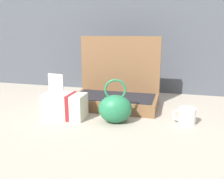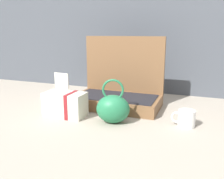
# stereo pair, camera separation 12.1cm
# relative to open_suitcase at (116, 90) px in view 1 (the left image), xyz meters

# --- Properties ---
(ground_plane) EXTENTS (6.00, 6.00, 0.00)m
(ground_plane) POSITION_rel_open_suitcase_xyz_m (0.05, -0.16, -0.10)
(ground_plane) COLOR #9E9384
(open_suitcase) EXTENTS (0.51, 0.29, 0.42)m
(open_suitcase) POSITION_rel_open_suitcase_xyz_m (0.00, 0.00, 0.00)
(open_suitcase) COLOR brown
(open_suitcase) RESTS_ON ground_plane
(teal_pouch_handbag) EXTENTS (0.19, 0.16, 0.22)m
(teal_pouch_handbag) POSITION_rel_open_suitcase_xyz_m (0.07, -0.28, -0.02)
(teal_pouch_handbag) COLOR #237247
(teal_pouch_handbag) RESTS_ON ground_plane
(cream_toiletry_bag) EXTENTS (0.22, 0.12, 0.13)m
(cream_toiletry_bag) POSITION_rel_open_suitcase_xyz_m (-0.20, -0.28, -0.03)
(cream_toiletry_bag) COLOR silver
(cream_toiletry_bag) RESTS_ON ground_plane
(coffee_mug) EXTENTS (0.11, 0.08, 0.08)m
(coffee_mug) POSITION_rel_open_suitcase_xyz_m (0.41, -0.21, -0.06)
(coffee_mug) COLOR white
(coffee_mug) RESTS_ON ground_plane
(info_card_left) EXTENTS (0.11, 0.02, 0.18)m
(info_card_left) POSITION_rel_open_suitcase_xyz_m (-0.41, 0.01, -0.01)
(info_card_left) COLOR silver
(info_card_left) RESTS_ON ground_plane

